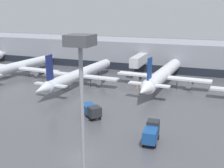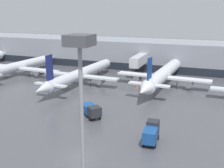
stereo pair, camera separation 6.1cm
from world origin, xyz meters
name	(u,v)px [view 1 (the left image)]	position (x,y,z in m)	size (l,w,h in m)	color
ground_plane	(80,157)	(0.00, 0.00, 0.00)	(320.00, 320.00, 0.00)	#4C4C51
terminal_building	(165,55)	(0.38, 61.81, 4.50)	(160.00, 30.80, 9.00)	gray
parked_jet_2	(81,74)	(-16.54, 33.45, 2.88)	(21.16, 36.85, 9.78)	silver
parked_jet_4	(163,75)	(3.89, 38.86, 3.13)	(23.99, 35.95, 9.40)	silver
parked_jet_5	(18,66)	(-38.75, 36.67, 2.67)	(27.54, 34.58, 8.83)	silver
service_truck_1	(151,132)	(8.09, 7.48, 1.66)	(2.13, 4.73, 2.99)	#19478C
service_truck_2	(91,110)	(-4.51, 13.68, 1.43)	(5.28, 5.07, 2.43)	#19478C
traffic_cone_0	(137,86)	(-1.95, 36.03, 0.38)	(0.48, 0.48, 0.76)	orange
traffic_cone_1	(94,83)	(-13.52, 34.91, 0.28)	(0.37, 0.37, 0.57)	orange
apron_light_mast_3	(81,86)	(7.06, -12.83, 13.99)	(1.80, 1.80, 17.65)	gray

